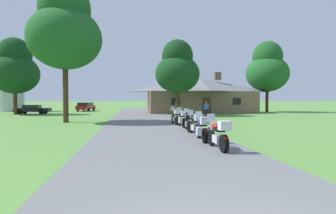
# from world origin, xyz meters

# --- Properties ---
(ground_plane) EXTENTS (500.00, 500.00, 0.00)m
(ground_plane) POSITION_xyz_m (0.00, 20.00, 0.00)
(ground_plane) COLOR #56893D
(asphalt_driveway) EXTENTS (6.40, 80.00, 0.06)m
(asphalt_driveway) POSITION_xyz_m (0.00, 18.00, 0.03)
(asphalt_driveway) COLOR slate
(asphalt_driveway) RESTS_ON ground
(motorcycle_red_nearest_to_camera) EXTENTS (0.66, 2.08, 1.30)m
(motorcycle_red_nearest_to_camera) POSITION_xyz_m (1.97, 6.78, 0.62)
(motorcycle_red_nearest_to_camera) COLOR black
(motorcycle_red_nearest_to_camera) RESTS_ON asphalt_driveway
(motorcycle_blue_second_in_row) EXTENTS (0.78, 2.08, 1.30)m
(motorcycle_blue_second_in_row) POSITION_xyz_m (1.91, 8.84, 0.61)
(motorcycle_blue_second_in_row) COLOR black
(motorcycle_blue_second_in_row) RESTS_ON asphalt_driveway
(motorcycle_black_third_in_row) EXTENTS (0.66, 2.08, 1.30)m
(motorcycle_black_third_in_row) POSITION_xyz_m (2.08, 11.04, 0.62)
(motorcycle_black_third_in_row) COLOR black
(motorcycle_black_third_in_row) RESTS_ON asphalt_driveway
(motorcycle_green_fourth_in_row) EXTENTS (0.68, 2.08, 1.30)m
(motorcycle_green_fourth_in_row) POSITION_xyz_m (2.08, 12.94, 0.62)
(motorcycle_green_fourth_in_row) COLOR black
(motorcycle_green_fourth_in_row) RESTS_ON asphalt_driveway
(motorcycle_black_fifth_in_row) EXTENTS (0.78, 2.08, 1.30)m
(motorcycle_black_fifth_in_row) POSITION_xyz_m (2.17, 15.10, 0.61)
(motorcycle_black_fifth_in_row) COLOR black
(motorcycle_black_fifth_in_row) RESTS_ON asphalt_driveway
(motorcycle_blue_farthest_in_row) EXTENTS (0.66, 2.08, 1.30)m
(motorcycle_blue_farthest_in_row) POSITION_xyz_m (2.02, 17.24, 0.62)
(motorcycle_blue_farthest_in_row) COLOR black
(motorcycle_blue_farthest_in_row) RESTS_ON asphalt_driveway
(stone_lodge) EXTENTS (15.60, 8.02, 5.85)m
(stone_lodge) POSITION_xyz_m (8.54, 35.62, 2.55)
(stone_lodge) COLOR brown
(stone_lodge) RESTS_ON ground
(bystander_blue_shirt_near_lodge) EXTENTS (0.54, 0.30, 1.67)m
(bystander_blue_shirt_near_lodge) POSITION_xyz_m (6.75, 25.66, 0.93)
(bystander_blue_shirt_near_lodge) COLOR black
(bystander_blue_shirt_near_lodge) RESTS_ON ground
(tree_left_far) EXTENTS (5.87, 5.87, 9.67)m
(tree_left_far) POSITION_xyz_m (-15.77, 33.70, 5.82)
(tree_left_far) COLOR #422D19
(tree_left_far) RESTS_ON ground
(tree_left_near) EXTENTS (5.99, 5.99, 11.60)m
(tree_left_near) POSITION_xyz_m (-6.66, 20.57, 7.66)
(tree_left_near) COLOR #422D19
(tree_left_near) RESTS_ON ground
(tree_right_of_lodge) EXTENTS (6.30, 6.30, 10.65)m
(tree_right_of_lodge) POSITION_xyz_m (19.05, 35.93, 6.51)
(tree_right_of_lodge) COLOR #422D19
(tree_right_of_lodge) RESTS_ON ground
(tree_by_lodge_front) EXTENTS (5.22, 5.22, 8.94)m
(tree_by_lodge_front) POSITION_xyz_m (4.12, 28.79, 5.51)
(tree_by_lodge_front) COLOR #422D19
(tree_by_lodge_front) RESTS_ON ground
(metal_silo_distant) EXTENTS (4.03, 4.03, 8.42)m
(metal_silo_distant) POSITION_xyz_m (-20.37, 43.66, 4.22)
(metal_silo_distant) COLOR #B2B7BC
(metal_silo_distant) RESTS_ON ground
(parked_red_suv_far_left) EXTENTS (2.51, 4.82, 1.40)m
(parked_red_suv_far_left) POSITION_xyz_m (-8.60, 42.85, 0.78)
(parked_red_suv_far_left) COLOR maroon
(parked_red_suv_far_left) RESTS_ON ground
(parked_black_sedan_far_left) EXTENTS (4.22, 1.95, 1.20)m
(parked_black_sedan_far_left) POSITION_xyz_m (-14.02, 34.64, 0.64)
(parked_black_sedan_far_left) COLOR black
(parked_black_sedan_far_left) RESTS_ON ground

